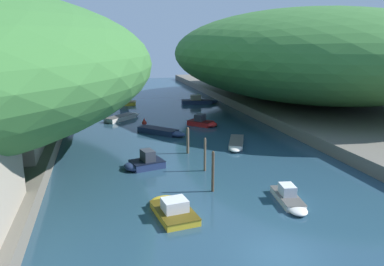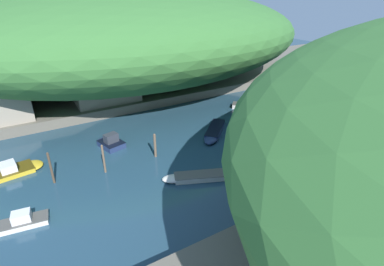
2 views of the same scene
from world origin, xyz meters
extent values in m
plane|color=#234256|center=(0.00, 30.00, 0.00)|extent=(130.00, 130.00, 0.00)
cube|color=#666056|center=(-23.97, 30.00, 0.63)|extent=(22.00, 120.00, 1.26)
ellipsoid|color=#387033|center=(-25.07, 26.44, 8.74)|extent=(43.96, 61.54, 14.96)
cube|color=gray|center=(-17.28, 18.92, 3.04)|extent=(6.87, 8.64, 3.55)
pyramid|color=#3D4247|center=(-17.28, 18.92, 5.58)|extent=(7.42, 9.33, 1.53)
cube|color=gold|center=(-4.59, 49.42, 0.28)|extent=(4.40, 2.53, 0.57)
ellipsoid|color=gold|center=(-6.70, 49.62, 0.28)|extent=(2.29, 2.23, 0.57)
cube|color=#4C3E0E|center=(-4.59, 49.42, 0.58)|extent=(4.49, 2.58, 0.03)
cube|color=#333842|center=(-4.46, 49.41, 0.95)|extent=(1.61, 1.63, 0.76)
cube|color=gold|center=(-4.38, 5.90, 0.22)|extent=(2.67, 4.07, 0.44)
ellipsoid|color=gold|center=(-4.64, 7.78, 0.22)|extent=(2.31, 2.17, 0.44)
cube|color=#4C3E0E|center=(-4.38, 5.90, 0.45)|extent=(2.73, 4.15, 0.03)
cube|color=silver|center=(-4.36, 5.78, 0.83)|extent=(1.69, 1.53, 0.78)
cube|color=silver|center=(-5.88, 36.77, 0.31)|extent=(4.67, 4.70, 0.62)
ellipsoid|color=silver|center=(-4.11, 38.56, 0.31)|extent=(2.85, 2.86, 0.62)
cube|color=#504E4A|center=(-5.88, 36.77, 0.63)|extent=(4.77, 4.80, 0.03)
cube|color=silver|center=(5.53, 20.89, 0.25)|extent=(3.13, 4.88, 0.50)
ellipsoid|color=silver|center=(4.61, 18.73, 0.25)|extent=(2.15, 2.69, 0.50)
cube|color=#504E4A|center=(5.53, 20.89, 0.52)|extent=(3.19, 4.97, 0.03)
cube|color=navy|center=(-4.84, 15.76, 0.31)|extent=(3.18, 2.66, 0.61)
ellipsoid|color=navy|center=(-6.18, 15.42, 0.31)|extent=(1.82, 2.21, 0.61)
cube|color=black|center=(-4.84, 15.76, 0.63)|extent=(3.24, 2.71, 0.03)
cube|color=#333842|center=(-4.76, 15.78, 1.10)|extent=(1.29, 1.62, 0.98)
cube|color=red|center=(4.22, 30.78, 0.31)|extent=(3.49, 3.52, 0.61)
ellipsoid|color=red|center=(5.31, 29.65, 0.31)|extent=(2.33, 2.33, 0.61)
cube|color=#450A0A|center=(4.22, 30.78, 0.63)|extent=(3.56, 3.59, 0.03)
cube|color=#333842|center=(4.15, 30.85, 1.06)|extent=(1.68, 1.68, 0.89)
cube|color=navy|center=(-1.96, 27.81, 0.32)|extent=(4.70, 4.81, 0.64)
ellipsoid|color=navy|center=(-0.17, 25.95, 0.32)|extent=(2.86, 2.89, 0.64)
cube|color=black|center=(-1.96, 27.81, 0.65)|extent=(4.79, 4.91, 0.03)
cube|color=silver|center=(3.82, 6.24, 0.21)|extent=(1.86, 3.81, 0.42)
cube|color=#504E4A|center=(3.82, 6.24, 0.44)|extent=(1.89, 3.88, 0.03)
cube|color=silver|center=(3.84, 6.35, 0.80)|extent=(1.12, 1.40, 0.75)
cylinder|color=#4C3D2D|center=(-0.78, 9.18, 1.52)|extent=(0.21, 0.21, 3.03)
sphere|color=#4C3D2D|center=(-0.78, 9.18, 3.07)|extent=(0.19, 0.19, 0.19)
cylinder|color=brown|center=(-0.10, 13.68, 1.42)|extent=(0.20, 0.20, 2.84)
sphere|color=brown|center=(-0.10, 13.68, 2.88)|extent=(0.18, 0.18, 0.18)
cylinder|color=brown|center=(-0.33, 19.06, 1.24)|extent=(0.26, 0.26, 2.49)
sphere|color=brown|center=(-0.33, 19.06, 2.54)|extent=(0.24, 0.24, 0.24)
sphere|color=red|center=(-3.01, 32.69, 0.33)|extent=(0.65, 0.65, 0.65)
cone|color=red|center=(-3.01, 32.69, 0.81)|extent=(0.33, 0.33, 0.33)
cylinder|color=#282D3D|center=(-15.00, 8.66, 1.69)|extent=(0.13, 0.13, 0.85)
cylinder|color=#282D3D|center=(-15.02, 8.84, 1.69)|extent=(0.13, 0.13, 0.85)
cube|color=#B2231E|center=(-15.01, 8.75, 2.42)|extent=(0.26, 0.40, 0.62)
sphere|color=tan|center=(-15.01, 8.75, 2.84)|extent=(0.22, 0.22, 0.22)
camera|label=1|loc=(-8.64, -15.81, 11.06)|focal=35.00mm
camera|label=2|loc=(24.97, 8.34, 15.96)|focal=28.00mm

